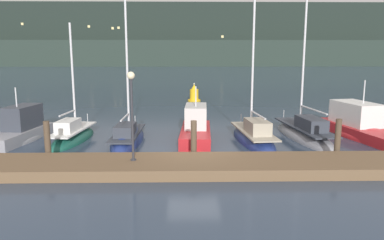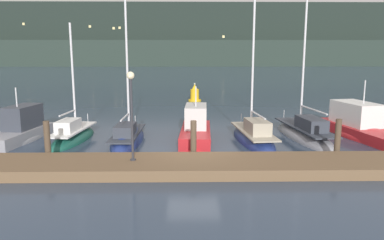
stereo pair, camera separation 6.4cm
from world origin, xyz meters
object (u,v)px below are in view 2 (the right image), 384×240
at_px(sailboat_berth_3, 73,138).
at_px(motorboat_berth_8, 361,131).
at_px(sailboat_berth_6, 253,139).
at_px(motorboat_berth_2, 19,135).
at_px(dock_lamppost, 131,101).
at_px(motorboat_berth_5, 196,134).
at_px(channel_buoy, 195,95).
at_px(sailboat_berth_4, 128,140).
at_px(sailboat_berth_7, 304,136).

relative_size(sailboat_berth_3, motorboat_berth_8, 0.94).
bearing_deg(sailboat_berth_6, motorboat_berth_2, 177.86).
xyz_separation_m(sailboat_berth_3, dock_lamppost, (4.16, -5.48, 2.83)).
relative_size(motorboat_berth_5, sailboat_berth_6, 0.58).
height_order(motorboat_berth_8, channel_buoy, motorboat_berth_8).
height_order(motorboat_berth_2, motorboat_berth_5, motorboat_berth_5).
relative_size(motorboat_berth_5, channel_buoy, 3.17).
height_order(sailboat_berth_3, sailboat_berth_6, sailboat_berth_6).
bearing_deg(sailboat_berth_4, sailboat_berth_6, -0.80).
xyz_separation_m(sailboat_berth_3, channel_buoy, (7.34, 16.95, 0.52)).
xyz_separation_m(sailboat_berth_6, sailboat_berth_7, (3.10, 0.69, 0.00)).
height_order(sailboat_berth_7, motorboat_berth_8, sailboat_berth_7).
height_order(sailboat_berth_3, motorboat_berth_5, sailboat_berth_3).
relative_size(sailboat_berth_3, channel_buoy, 3.89).
bearing_deg(sailboat_berth_7, channel_buoy, 109.70).
bearing_deg(channel_buoy, sailboat_berth_7, -70.30).
bearing_deg(sailboat_berth_4, channel_buoy, 76.33).
xyz_separation_m(sailboat_berth_6, motorboat_berth_8, (6.69, 1.25, 0.15)).
distance_m(sailboat_berth_4, sailboat_berth_7, 10.18).
bearing_deg(motorboat_berth_5, sailboat_berth_3, 178.85).
bearing_deg(motorboat_berth_5, sailboat_berth_7, 3.87).
height_order(sailboat_berth_4, channel_buoy, sailboat_berth_4).
height_order(motorboat_berth_5, sailboat_berth_6, sailboat_berth_6).
bearing_deg(sailboat_berth_4, motorboat_berth_2, 176.33).
xyz_separation_m(motorboat_berth_2, sailboat_berth_4, (6.19, -0.40, -0.19)).
bearing_deg(sailboat_berth_4, sailboat_berth_3, 174.48).
distance_m(motorboat_berth_2, sailboat_berth_4, 6.21).
distance_m(motorboat_berth_2, motorboat_berth_8, 19.97).
height_order(sailboat_berth_4, motorboat_berth_5, sailboat_berth_4).
relative_size(motorboat_berth_5, motorboat_berth_8, 0.77).
distance_m(motorboat_berth_8, channel_buoy, 18.73).
xyz_separation_m(sailboat_berth_3, motorboat_berth_8, (16.90, 0.85, 0.15)).
bearing_deg(channel_buoy, dock_lamppost, -98.08).
distance_m(sailboat_berth_7, motorboat_berth_8, 3.64).
relative_size(sailboat_berth_6, channel_buoy, 5.49).
xyz_separation_m(sailboat_berth_3, motorboat_berth_5, (6.97, -0.14, 0.22)).
bearing_deg(dock_lamppost, sailboat_berth_7, 32.23).
bearing_deg(sailboat_berth_7, sailboat_berth_3, -178.76).
xyz_separation_m(sailboat_berth_4, sailboat_berth_6, (7.06, -0.10, 0.04)).
xyz_separation_m(motorboat_berth_5, dock_lamppost, (-2.81, -5.34, 2.60)).
xyz_separation_m(motorboat_berth_2, motorboat_berth_5, (10.02, -0.23, 0.07)).
distance_m(sailboat_berth_7, dock_lamppost, 11.18).
bearing_deg(sailboat_berth_7, motorboat_berth_5, -176.13).
height_order(sailboat_berth_3, motorboat_berth_8, sailboat_berth_3).
distance_m(motorboat_berth_2, motorboat_berth_5, 10.02).
bearing_deg(motorboat_berth_5, motorboat_berth_8, 5.70).
bearing_deg(sailboat_berth_7, sailboat_berth_4, -176.66).
height_order(motorboat_berth_2, dock_lamppost, dock_lamppost).
bearing_deg(motorboat_berth_8, sailboat_berth_3, -177.12).
bearing_deg(motorboat_berth_5, dock_lamppost, -117.78).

